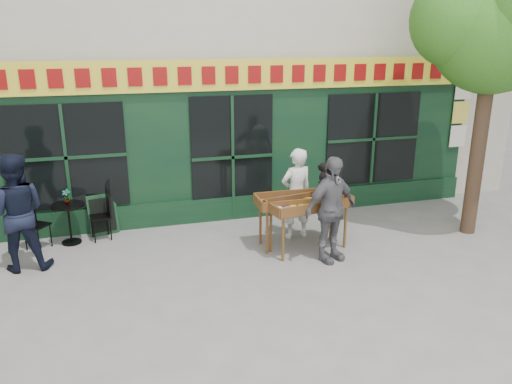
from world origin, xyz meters
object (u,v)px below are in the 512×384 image
dog (330,181)px  book_cart_right (298,203)px  bistro_table (69,216)px  book_cart_center (309,207)px  man_right (331,210)px  man_left (16,213)px  woman (296,194)px

dog → book_cart_right: (-0.46, 0.30, -0.47)m
dog → bistro_table: (-4.50, 1.56, -0.75)m
book_cart_center → man_right: size_ratio=0.86×
dog → man_left: (-5.20, 0.66, -0.31)m
dog → man_right: (-0.16, -0.45, -0.37)m
book_cart_right → bistro_table: book_cart_right is taller
woman → book_cart_right: (-0.11, -0.40, -0.05)m
book_cart_center → man_right: man_right is taller
dog → book_cart_right: dog is taller
man_right → bistro_table: 4.80m
man_left → dog: bearing=173.5°
man_right → man_left: 5.16m
book_cart_center → bistro_table: (-4.15, 1.51, -0.28)m
dog → woman: bearing=106.0°
woman → man_left: 4.86m
bistro_table → woman: bearing=-11.8°
book_cart_right → man_right: size_ratio=0.82×
book_cart_center → book_cart_right: 0.27m
dog → woman: 0.89m
woman → man_left: man_left is taller
book_cart_right → man_left: man_left is taller
book_cart_center → dog: dog is taller
book_cart_center → man_left: size_ratio=0.81×
woman → man_right: (0.19, -1.15, 0.05)m
dog → man_left: size_ratio=0.31×
dog → book_cart_right: bearing=136.6°
book_cart_right → man_right: bearing=-67.1°
book_cart_center → bistro_table: 4.43m
dog → book_cart_center: bearing=161.3°
book_cart_right → man_left: size_ratio=0.77×
dog → bistro_table: dog is taller
book_cart_center → bistro_table: size_ratio=2.09×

